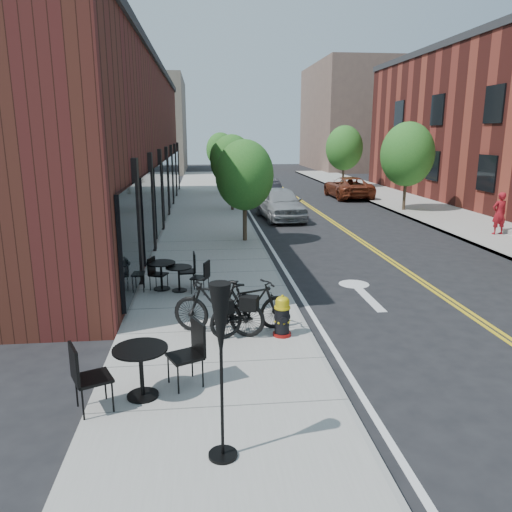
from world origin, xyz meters
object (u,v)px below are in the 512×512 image
fire_hydrant (282,316)px  parked_car_a (280,203)px  patio_umbrella (221,335)px  bicycle_right (251,308)px  bicycle_left (219,307)px  bistro_set_b (161,272)px  bistro_set_a (141,365)px  parked_car_c (258,184)px  bistro_set_c (179,275)px  pedestrian (499,213)px  parked_car_b (266,192)px  parked_car_far (348,187)px

fire_hydrant → parked_car_a: (2.24, 14.82, 0.26)m
patio_umbrella → bicycle_right: bearing=79.4°
bicycle_left → bistro_set_b: size_ratio=1.09×
bistro_set_a → parked_car_c: size_ratio=0.39×
bistro_set_a → patio_umbrella: patio_umbrella is taller
bicycle_left → bistro_set_c: bearing=-141.8°
fire_hydrant → pedestrian: pedestrian is taller
pedestrian → parked_car_b: bearing=-59.2°
bistro_set_b → parked_car_b: size_ratio=0.40×
bicycle_left → pedestrian: pedestrian is taller
bicycle_left → bicycle_right: 0.66m
fire_hydrant → bistro_set_c: bearing=118.2°
bistro_set_a → bicycle_left: bearing=37.2°
bicycle_left → parked_car_far: 24.24m
bistro_set_a → pedestrian: bearing=17.3°
bistro_set_b → parked_car_far: (10.62, 19.22, 0.10)m
parked_car_a → parked_car_b: bearing=85.0°
parked_car_c → parked_car_far: (5.72, -2.17, -0.04)m
bistro_set_c → parked_car_far: parked_car_far is taller
bistro_set_b → fire_hydrant: bearing=-56.3°
bistro_set_a → bistro_set_b: bearing=66.6°
fire_hydrant → patio_umbrella: patio_umbrella is taller
bistro_set_c → pedestrian: pedestrian is taller
bistro_set_b → parked_car_c: 21.94m
bistro_set_a → pedestrian: (12.94, 11.65, 0.33)m
parked_car_a → parked_car_far: bearing=48.8°
bistro_set_b → pedestrian: size_ratio=1.04×
patio_umbrella → parked_car_far: (9.31, 26.42, -1.08)m
bicycle_left → patio_umbrella: patio_umbrella is taller
fire_hydrant → pedestrian: 14.08m
bicycle_right → patio_umbrella: bearing=146.4°
parked_car_a → pedestrian: (8.16, -5.34, 0.19)m
bistro_set_b → pedestrian: pedestrian is taller
fire_hydrant → bicycle_left: 1.30m
bistro_set_a → bistro_set_c: bearing=61.7°
bicycle_left → parked_car_b: bearing=-168.9°
bistro_set_c → patio_umbrella: 7.17m
parked_car_a → bicycle_right: bearing=-106.1°
bistro_set_a → bistro_set_b: bistro_set_a is taller
fire_hydrant → bicycle_right: bearing=157.4°
patio_umbrella → parked_car_c: patio_umbrella is taller
bicycle_left → bicycle_right: size_ratio=1.06×
parked_car_b → parked_car_c: bearing=83.5°
bistro_set_c → bicycle_left: bearing=-51.3°
bistro_set_b → patio_umbrella: (1.31, -7.20, 1.17)m
bistro_set_a → pedestrian: size_ratio=1.15×
bicycle_left → parked_car_c: parked_car_c is taller
bicycle_left → bistro_set_b: bicycle_left is taller
patio_umbrella → bicycle_left: bearing=88.8°
bicycle_left → bistro_set_a: bicycle_left is taller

